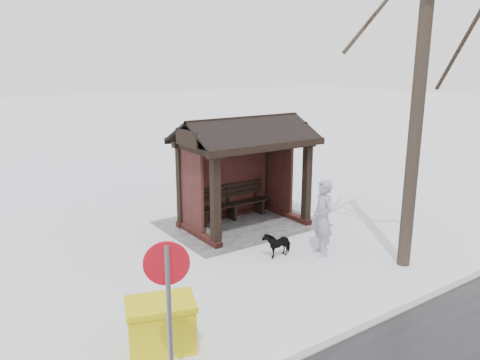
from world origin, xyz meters
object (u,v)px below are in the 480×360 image
at_px(dog, 277,244).
at_px(road_sign, 168,289).
at_px(bus_shelter, 241,150).
at_px(grit_bin, 161,325).
at_px(pedestrian, 323,218).

height_order(dog, road_sign, road_sign).
distance_m(bus_shelter, grit_bin, 6.38).
relative_size(grit_bin, road_sign, 0.54).
bearing_deg(pedestrian, dog, -104.06).
relative_size(bus_shelter, grit_bin, 2.85).
relative_size(pedestrian, road_sign, 0.79).
bearing_deg(dog, road_sign, -58.09).
bearing_deg(pedestrian, bus_shelter, -156.69).
bearing_deg(road_sign, dog, -119.81).
bearing_deg(grit_bin, road_sign, 89.01).
bearing_deg(pedestrian, grit_bin, -58.31).
bearing_deg(road_sign, grit_bin, -84.49).
bearing_deg(road_sign, pedestrian, -129.51).
height_order(bus_shelter, dog, bus_shelter).
bearing_deg(pedestrian, road_sign, -48.03).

